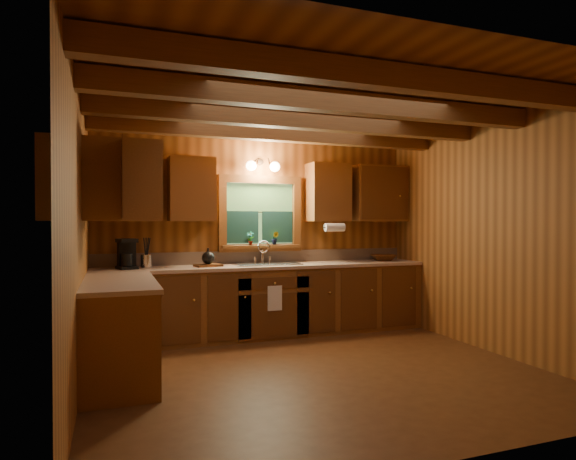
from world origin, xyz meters
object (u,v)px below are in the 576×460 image
(sink, at_px, (266,268))
(wicker_basket, at_px, (383,258))
(cutting_board, at_px, (208,265))
(coffee_maker, at_px, (127,254))

(sink, distance_m, wicker_basket, 1.73)
(cutting_board, bearing_deg, wicker_basket, -9.37)
(sink, relative_size, wicker_basket, 2.33)
(coffee_maker, height_order, wicker_basket, coffee_maker)
(wicker_basket, bearing_deg, coffee_maker, -179.75)
(sink, relative_size, coffee_maker, 2.35)
(coffee_maker, xyz_separation_m, wicker_basket, (3.41, 0.01, -0.13))
(sink, bearing_deg, coffee_maker, 179.41)
(cutting_board, distance_m, wicker_basket, 2.47)
(sink, distance_m, coffee_maker, 1.70)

